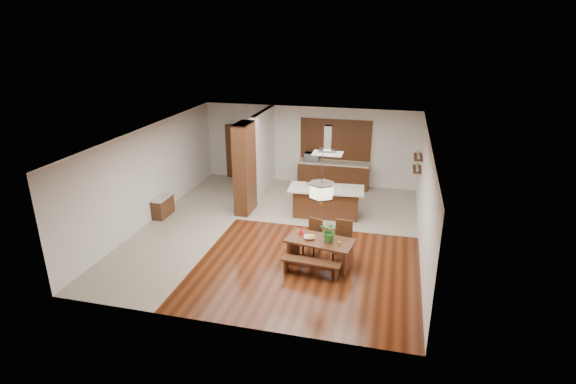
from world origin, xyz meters
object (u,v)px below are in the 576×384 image
(dining_chair_right, at_px, (342,241))
(range_hood, at_px, (328,140))
(dining_chair_left, at_px, (312,237))
(hallway_console, at_px, (163,207))
(pendant_lantern, at_px, (322,180))
(dining_table, at_px, (320,246))
(microwave, at_px, (312,157))
(kitchen_island, at_px, (326,202))
(island_cup, at_px, (340,188))
(dining_bench, at_px, (311,268))
(fruit_bowl, at_px, (309,237))
(foliage_plant, at_px, (330,231))

(dining_chair_right, relative_size, range_hood, 1.13)
(dining_chair_left, bearing_deg, dining_chair_right, 9.40)
(hallway_console, relative_size, pendant_lantern, 0.67)
(dining_table, bearing_deg, dining_chair_right, 40.46)
(dining_chair_left, distance_m, microwave, 5.44)
(dining_chair_left, xyz_separation_m, dining_chair_right, (0.81, -0.15, 0.05))
(kitchen_island, xyz_separation_m, island_cup, (0.44, -0.08, 0.51))
(microwave, bearing_deg, hallway_console, -138.61)
(hallway_console, xyz_separation_m, island_cup, (5.43, 1.16, 0.68))
(dining_bench, bearing_deg, fruit_bowl, 106.60)
(dining_table, relative_size, foliage_plant, 3.50)
(foliage_plant, xyz_separation_m, fruit_bowl, (-0.52, -0.01, -0.22))
(dining_bench, bearing_deg, dining_chair_left, 100.31)
(dining_bench, height_order, foliage_plant, foliage_plant)
(hallway_console, distance_m, island_cup, 5.59)
(dining_bench, relative_size, island_cup, 12.23)
(dining_chair_left, xyz_separation_m, foliage_plant, (0.55, -0.57, 0.48))
(foliage_plant, xyz_separation_m, microwave, (-1.60, 5.87, 0.15))
(dining_table, relative_size, kitchen_island, 0.75)
(dining_table, bearing_deg, dining_bench, -100.25)
(dining_chair_right, xyz_separation_m, range_hood, (-0.85, 2.65, 1.96))
(fruit_bowl, distance_m, microwave, 6.00)
(range_hood, bearing_deg, foliage_plant, -79.23)
(pendant_lantern, relative_size, foliage_plant, 2.58)
(dining_table, bearing_deg, foliage_plant, 0.46)
(dining_table, bearing_deg, hallway_console, 161.00)
(dining_chair_left, distance_m, dining_chair_right, 0.83)
(hallway_console, height_order, island_cup, island_cup)
(dining_chair_left, distance_m, range_hood, 3.21)
(dining_bench, distance_m, range_hood, 4.31)
(range_hood, bearing_deg, dining_chair_right, -72.31)
(pendant_lantern, bearing_deg, hallway_console, 161.00)
(microwave, bearing_deg, island_cup, -67.25)
(dining_table, xyz_separation_m, range_hood, (-0.35, 3.08, 1.96))
(dining_chair_left, xyz_separation_m, microwave, (-1.05, 5.30, 0.64))
(dining_chair_left, relative_size, microwave, 1.73)
(fruit_bowl, xyz_separation_m, range_hood, (-0.07, 3.08, 1.74))
(dining_chair_right, bearing_deg, dining_chair_left, 173.16)
(pendant_lantern, bearing_deg, kitchen_island, 96.47)
(range_hood, distance_m, microwave, 3.28)
(hallway_console, relative_size, range_hood, 0.98)
(microwave, bearing_deg, dining_chair_left, -82.90)
(dining_table, xyz_separation_m, dining_chair_right, (0.50, 0.42, -0.00))
(dining_table, xyz_separation_m, microwave, (-1.37, 5.88, 0.59))
(dining_table, height_order, fruit_bowl, fruit_bowl)
(hallway_console, distance_m, range_hood, 5.57)
(fruit_bowl, bearing_deg, dining_chair_right, 29.14)
(dining_table, distance_m, pendant_lantern, 1.74)
(dining_chair_left, xyz_separation_m, kitchen_island, (-0.03, 2.50, 0.03))
(pendant_lantern, distance_m, microwave, 6.14)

